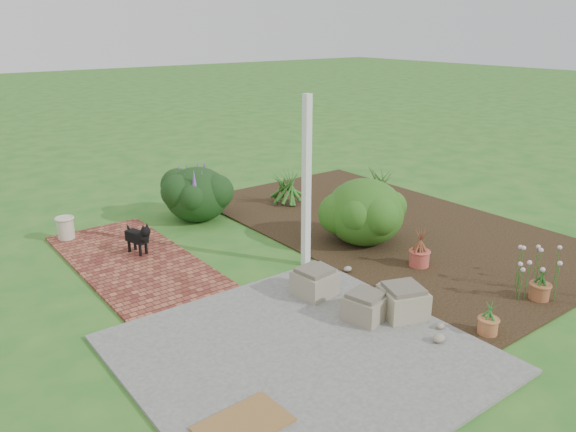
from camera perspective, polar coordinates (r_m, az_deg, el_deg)
ground at (r=8.12m, az=0.59°, el=-5.69°), size 80.00×80.00×0.00m
concrete_patio at (r=6.22m, az=1.38°, el=-13.79°), size 3.50×3.50×0.04m
brick_path at (r=8.76m, az=-15.47°, el=-4.37°), size 1.60×3.50×0.04m
garden_bed at (r=10.04m, az=10.16°, el=-0.98°), size 4.00×7.00×0.03m
veranda_post at (r=7.94m, az=1.89°, el=3.34°), size 0.10×0.10×2.50m
stone_trough_near at (r=6.97m, az=11.59°, el=-8.59°), size 0.63×0.63×0.33m
stone_trough_mid at (r=6.82m, az=7.87°, el=-9.20°), size 0.53×0.53×0.29m
stone_trough_far at (r=7.34m, az=2.72°, el=-6.82°), size 0.51×0.51×0.31m
coir_doormat at (r=5.27m, az=-4.57°, el=-20.31°), size 0.82×0.55×0.02m
black_dog at (r=8.84m, az=-14.94°, el=-2.01°), size 0.26×0.54×0.47m
cream_ceramic_urn at (r=9.88m, az=-21.66°, el=-1.15°), size 0.30×0.30×0.36m
evergreen_shrub at (r=9.04m, az=7.80°, el=0.60°), size 1.39×1.39×1.07m
agapanthus_clump_back at (r=11.26m, az=9.23°, el=3.47°), size 0.90×0.90×0.80m
agapanthus_clump_front at (r=10.94m, az=-0.14°, el=3.23°), size 1.02×1.02×0.79m
pink_flower_patch at (r=8.05m, az=24.54°, el=-4.82°), size 1.39×1.39×0.69m
terracotta_pot_bronze at (r=8.42m, az=13.19°, el=-4.19°), size 0.35×0.35×0.23m
terracotta_pot_small_left at (r=7.94m, az=24.19°, el=-7.00°), size 0.26×0.26×0.21m
terracotta_pot_small_right at (r=6.90m, az=19.64°, el=-10.46°), size 0.28×0.28×0.19m
purple_flowering_bush at (r=10.25m, az=-9.21°, el=2.33°), size 1.41×1.41×0.99m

